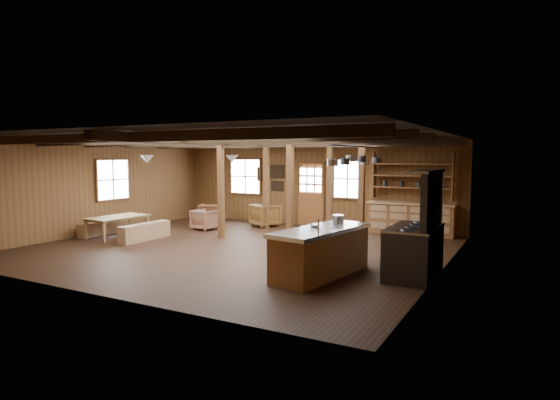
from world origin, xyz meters
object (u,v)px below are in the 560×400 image
at_px(kitchen_island, 321,251).
at_px(dining_table, 119,227).
at_px(armchair_a, 211,214).
at_px(armchair_c, 205,220).
at_px(armchair_b, 265,215).
at_px(commercial_range, 416,244).

relative_size(kitchen_island, dining_table, 1.53).
bearing_deg(armchair_a, armchair_c, 95.76).
distance_m(kitchen_island, armchair_b, 6.57).
bearing_deg(armchair_a, kitchen_island, 119.38).
distance_m(kitchen_island, commercial_range, 1.83).
distance_m(kitchen_island, armchair_a, 7.79).
bearing_deg(commercial_range, dining_table, 176.83).
relative_size(kitchen_island, armchair_a, 3.41).
height_order(kitchen_island, dining_table, kitchen_island).
bearing_deg(dining_table, kitchen_island, -96.65).
height_order(dining_table, armchair_b, armchair_b).
bearing_deg(armchair_c, kitchen_island, 154.32).
bearing_deg(armchair_b, armchair_a, 35.97).
bearing_deg(armchair_a, commercial_range, 129.82).
bearing_deg(commercial_range, armchair_a, 153.30).
relative_size(commercial_range, armchair_b, 2.52).
bearing_deg(armchair_a, dining_table, 55.40).
distance_m(kitchen_island, dining_table, 7.00).
height_order(commercial_range, armchair_a, commercial_range).
bearing_deg(armchair_b, armchair_c, 75.17).
height_order(armchair_a, armchair_c, armchair_a).
bearing_deg(kitchen_island, commercial_range, 32.81).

